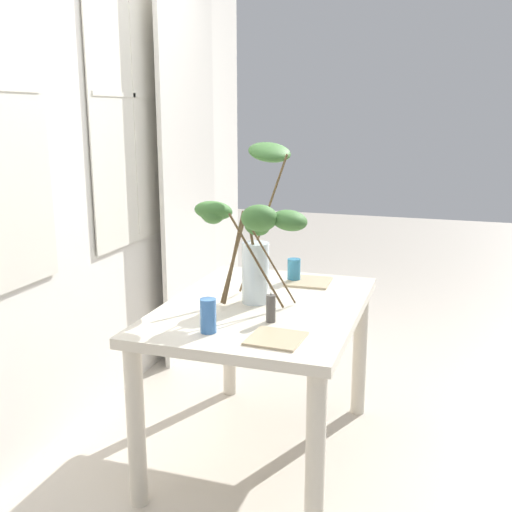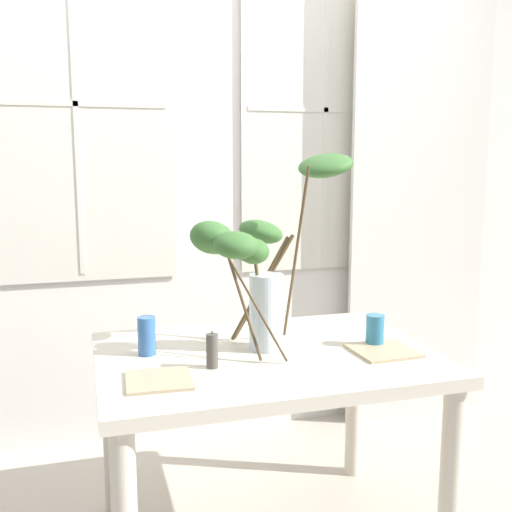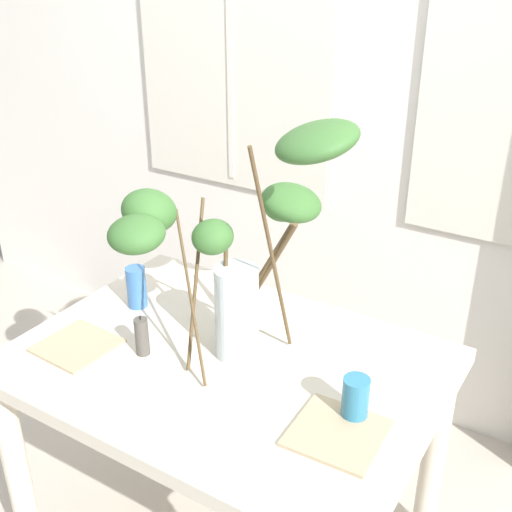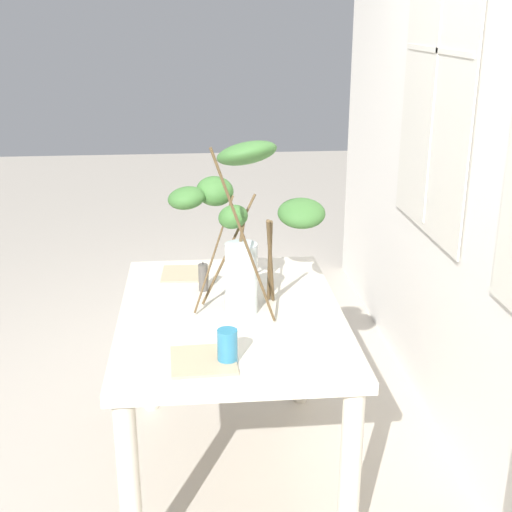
# 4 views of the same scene
# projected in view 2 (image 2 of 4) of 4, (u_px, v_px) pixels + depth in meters

# --- Properties ---
(back_wall_with_windows) EXTENTS (4.71, 0.14, 2.89)m
(back_wall_with_windows) POSITION_uv_depth(u_px,v_px,m) (205.00, 154.00, 3.00)
(back_wall_with_windows) COLOR silver
(back_wall_with_windows) RESTS_ON ground
(curtain_sheer_side) EXTENTS (0.79, 0.03, 2.38)m
(curtain_sheer_side) POSITION_uv_depth(u_px,v_px,m) (420.00, 203.00, 3.20)
(curtain_sheer_side) COLOR silver
(curtain_sheer_side) RESTS_ON ground
(dining_table) EXTENTS (1.18, 0.86, 0.74)m
(dining_table) POSITION_uv_depth(u_px,v_px,m) (266.00, 383.00, 2.16)
(dining_table) COLOR beige
(dining_table) RESTS_ON ground
(vase_with_branches) EXTENTS (0.66, 0.63, 0.73)m
(vase_with_branches) POSITION_uv_depth(u_px,v_px,m) (264.00, 251.00, 2.14)
(vase_with_branches) COLOR silver
(vase_with_branches) RESTS_ON dining_table
(drinking_glass_blue_left) EXTENTS (0.06, 0.06, 0.14)m
(drinking_glass_blue_left) POSITION_uv_depth(u_px,v_px,m) (147.00, 336.00, 2.10)
(drinking_glass_blue_left) COLOR #386BAD
(drinking_glass_blue_left) RESTS_ON dining_table
(drinking_glass_blue_right) EXTENTS (0.07, 0.07, 0.12)m
(drinking_glass_blue_right) POSITION_uv_depth(u_px,v_px,m) (375.00, 330.00, 2.21)
(drinking_glass_blue_right) COLOR teal
(drinking_glass_blue_right) RESTS_ON dining_table
(plate_square_left) EXTENTS (0.21, 0.21, 0.01)m
(plate_square_left) POSITION_uv_depth(u_px,v_px,m) (159.00, 380.00, 1.86)
(plate_square_left) COLOR tan
(plate_square_left) RESTS_ON dining_table
(plate_square_right) EXTENTS (0.22, 0.22, 0.01)m
(plate_square_right) POSITION_uv_depth(u_px,v_px,m) (383.00, 351.00, 2.14)
(plate_square_right) COLOR tan
(plate_square_right) RESTS_ON dining_table
(pillar_candle) EXTENTS (0.04, 0.04, 0.13)m
(pillar_candle) POSITION_uv_depth(u_px,v_px,m) (212.00, 351.00, 1.97)
(pillar_candle) COLOR #514C47
(pillar_candle) RESTS_ON dining_table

